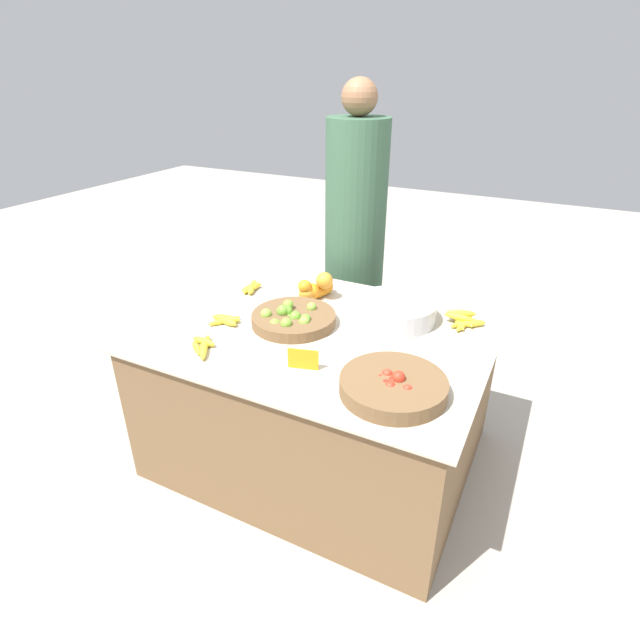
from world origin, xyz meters
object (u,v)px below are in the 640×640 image
Objects in this scene: lime_bowl at (293,318)px; metal_bowl at (395,311)px; price_sign at (303,359)px; vendor_person at (355,247)px; tomato_basket at (393,386)px.

metal_bowl is (0.40, 0.25, 0.02)m from lime_bowl.
metal_bowl is at bearing 31.97° from lime_bowl.
vendor_person is at bearing 88.59° from price_sign.
price_sign is 0.07× the size of vendor_person.
lime_bowl is 3.22× the size of price_sign.
price_sign is (-0.18, -0.55, -0.00)m from metal_bowl.
lime_bowl is 0.90m from vendor_person.
tomato_basket is 1.37m from vendor_person.
metal_bowl is at bearing 56.64° from price_sign.
lime_bowl is 0.65m from tomato_basket.
tomato_basket is 3.26× the size of price_sign.
lime_bowl is 1.03× the size of metal_bowl.
metal_bowl is 0.22× the size of vendor_person.
vendor_person reaches higher than metal_bowl.
vendor_person is (-0.30, 1.20, 0.04)m from price_sign.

